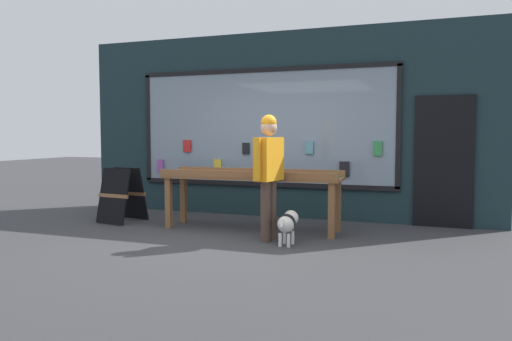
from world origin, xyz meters
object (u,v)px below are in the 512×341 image
object	(u,v)px
sandwich_board_sign	(122,195)
small_dog	(288,223)
display_table_main	(251,181)
person_browsing	(269,167)

from	to	relation	value
sandwich_board_sign	small_dog	bearing A→B (deg)	-6.21
display_table_main	sandwich_board_sign	bearing A→B (deg)	-177.93
small_dog	sandwich_board_sign	size ratio (longest dim) A/B	0.60
person_browsing	display_table_main	bearing A→B (deg)	49.64
person_browsing	small_dog	xyz separation A→B (m)	(0.32, -0.16, -0.74)
person_browsing	sandwich_board_sign	world-z (taller)	person_browsing
display_table_main	small_dog	size ratio (longest dim) A/B	5.12
person_browsing	sandwich_board_sign	distance (m)	2.93
display_table_main	small_dog	distance (m)	1.25
sandwich_board_sign	display_table_main	bearing A→B (deg)	8.85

